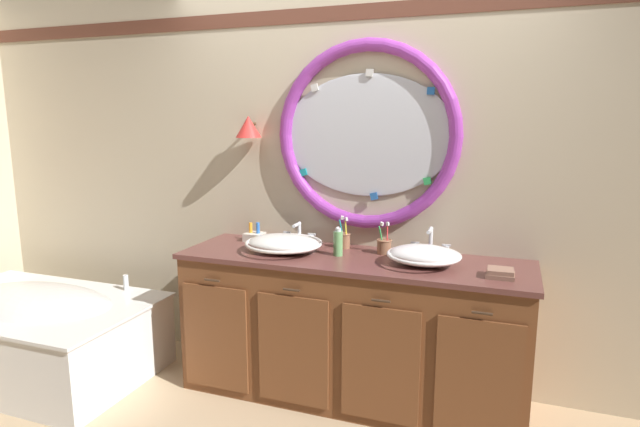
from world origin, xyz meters
TOP-DOWN VIEW (x-y plane):
  - ground_plane at (0.00, 0.00)m, footprint 14.00×14.00m
  - back_wall_assembly at (0.01, 0.58)m, footprint 6.40×0.26m
  - vanity_counter at (0.08, 0.25)m, footprint 2.08×0.64m
  - bathtub at (-1.98, -0.19)m, footprint 1.56×0.96m
  - sink_basin_left at (-0.35, 0.22)m, footprint 0.48×0.48m
  - sink_basin_right at (0.51, 0.22)m, footprint 0.41×0.41m
  - faucet_set_left at (-0.35, 0.47)m, footprint 0.23×0.12m
  - faucet_set_right at (0.51, 0.47)m, footprint 0.24×0.14m
  - toothbrush_holder_left at (-0.03, 0.44)m, footprint 0.08×0.08m
  - toothbrush_holder_right at (0.24, 0.39)m, footprint 0.09×0.09m
  - soap_dispenser at (-0.01, 0.26)m, footprint 0.06×0.06m
  - folded_hand_towel at (0.91, 0.14)m, footprint 0.14×0.13m
  - toiletry_basket at (-0.65, 0.42)m, footprint 0.12×0.12m

SIDE VIEW (x-z plane):
  - ground_plane at x=0.00m, z-range 0.00..0.00m
  - bathtub at x=-1.98m, z-range 0.00..0.61m
  - vanity_counter at x=0.08m, z-range 0.00..0.89m
  - folded_hand_towel at x=0.91m, z-range 0.88..0.93m
  - toiletry_basket at x=-0.65m, z-range 0.86..0.98m
  - toothbrush_holder_right at x=0.24m, z-range 0.84..1.03m
  - sink_basin_left at x=-0.35m, z-range 0.89..0.99m
  - toothbrush_holder_left at x=-0.03m, z-range 0.84..1.04m
  - faucet_set_left at x=-0.35m, z-range 0.87..1.01m
  - sink_basin_right at x=0.51m, z-range 0.89..1.00m
  - faucet_set_right at x=0.51m, z-range 0.87..1.04m
  - soap_dispenser at x=-0.01m, z-range 0.88..1.05m
  - back_wall_assembly at x=0.01m, z-range 0.03..2.63m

